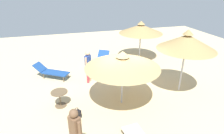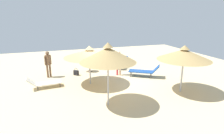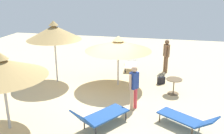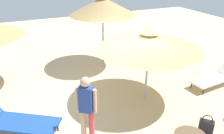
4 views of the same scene
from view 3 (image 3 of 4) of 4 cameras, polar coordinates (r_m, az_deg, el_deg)
The scene contains 11 objects.
ground at distance 11.04m, azimuth -1.15°, elevation -5.93°, with size 24.00×24.00×0.10m, color beige.
parasol_umbrella_front at distance 11.21m, azimuth 1.44°, elevation 4.94°, with size 2.98×2.98×2.33m.
parasol_umbrella_far_right at distance 8.28m, azimuth -23.84°, elevation -0.18°, with size 2.76×2.76×2.56m.
parasol_umbrella_far_left at distance 11.83m, azimuth -13.04°, elevation 7.66°, with size 2.51×2.51×2.93m.
lounge_chair_edge at distance 14.13m, azimuth 4.36°, elevation 1.06°, with size 0.77×1.94×0.69m.
lounge_chair_back at distance 8.54m, azimuth 16.67°, elevation -11.19°, with size 1.93×1.53×0.74m.
lounge_chair_center at distance 8.27m, azimuth -2.80°, elevation -11.04°, with size 1.68×2.05×0.85m.
person_standing_near_left at distance 9.23m, azimuth 5.03°, elevation -4.05°, with size 0.35×0.42×1.69m.
person_standing_near_right at distance 13.49m, azimuth 12.24°, elevation 2.99°, with size 0.34×0.43×1.76m.
handbag at distance 12.06m, azimuth 11.12°, elevation -2.94°, with size 0.38×0.36×0.51m.
side_table_round at distance 10.99m, azimuth 13.88°, elevation -3.70°, with size 0.68×0.68×0.67m.
Camera 3 is at (2.42, -9.78, 4.45)m, focal length 40.24 mm.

